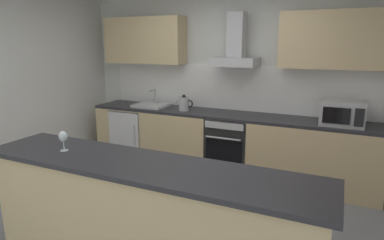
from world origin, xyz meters
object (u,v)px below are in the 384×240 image
sink (151,105)px  oven (230,144)px  kettle (184,104)px  wine_glass (63,137)px  range_hood (236,49)px  microwave (342,113)px  refrigerator (134,134)px

sink → oven: bearing=-0.5°
sink → kettle: (0.60, -0.04, 0.08)m
sink → wine_glass: 2.37m
oven → wine_glass: wine_glass is taller
oven → range_hood: bearing=90.0°
oven → kettle: 0.90m
wine_glass → range_hood: bearing=72.2°
microwave → range_hood: bearing=173.6°
refrigerator → kettle: bearing=-1.9°
sink → range_hood: size_ratio=0.69×
kettle → wine_glass: bearing=-91.6°
oven → sink: sink is taller
wine_glass → kettle: bearing=88.4°
oven → refrigerator: 1.65m
microwave → sink: (-2.72, 0.04, -0.12)m
microwave → wine_glass: bearing=-134.1°
wine_glass → sink: bearing=103.0°
refrigerator → range_hood: bearing=4.6°
oven → wine_glass: (-0.78, -2.29, 0.62)m
microwave → kettle: size_ratio=1.73×
range_hood → wine_glass: bearing=-107.8°
refrigerator → sink: bearing=2.3°
refrigerator → range_hood: size_ratio=1.18×
refrigerator → wine_glass: 2.53m
wine_glass → oven: bearing=71.2°
oven → microwave: (1.41, -0.03, 0.59)m
oven → sink: size_ratio=1.60×
microwave → range_hood: size_ratio=0.69×
microwave → wine_glass: microwave is taller
oven → wine_glass: bearing=-108.8°
refrigerator → wine_glass: wine_glass is taller
oven → kettle: kettle is taller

